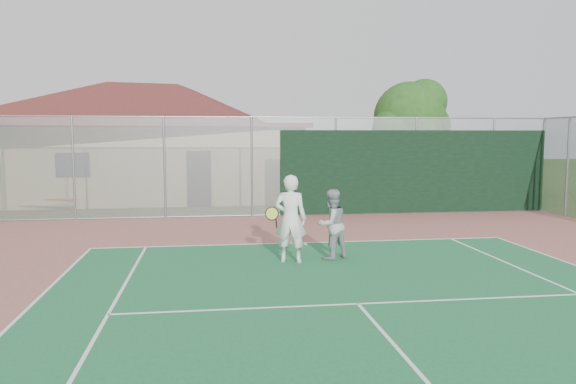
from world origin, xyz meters
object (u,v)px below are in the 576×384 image
at_px(tree, 411,120).
at_px(player_white_front, 290,219).
at_px(bleachers, 38,191).
at_px(player_grey_back, 331,225).
at_px(clubhouse, 154,130).

relative_size(tree, player_white_front, 2.73).
relative_size(bleachers, player_white_front, 1.85).
bearing_deg(tree, player_grey_back, -117.61).
bearing_deg(player_white_front, player_grey_back, -151.75).
height_order(bleachers, player_white_front, player_white_front).
bearing_deg(bleachers, tree, 18.54).
bearing_deg(player_white_front, tree, -103.52).
height_order(bleachers, player_grey_back, player_grey_back).
distance_m(clubhouse, player_grey_back, 15.55).
xyz_separation_m(player_white_front, player_grey_back, (0.99, 0.19, -0.18)).
bearing_deg(tree, player_white_front, -120.73).
height_order(clubhouse, bleachers, clubhouse).
height_order(bleachers, tree, tree).
bearing_deg(clubhouse, player_white_front, -74.15).
bearing_deg(player_grey_back, tree, -144.08).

